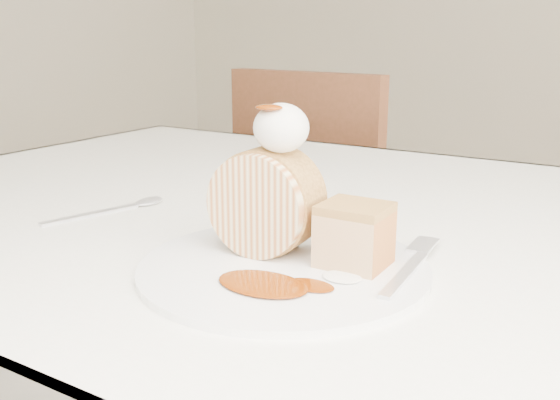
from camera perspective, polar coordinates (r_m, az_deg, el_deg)
The scene contains 10 objects.
table at distance 0.81m, azimuth 4.91°, elevation -7.29°, with size 1.40×0.90×0.75m.
chair_far at distance 1.61m, azimuth 4.28°, elevation -1.74°, with size 0.46×0.46×0.88m.
plate at distance 0.59m, azimuth 0.32°, elevation -6.21°, with size 0.27×0.27×0.01m, color white.
roulade_slice at distance 0.61m, azimuth -1.32°, elevation -0.16°, with size 0.10×0.10×0.06m, color beige.
cake_chunk at distance 0.58m, azimuth 6.81°, elevation -3.54°, with size 0.06×0.06×0.05m, color #BF8D48.
whipped_cream at distance 0.59m, azimuth 0.11°, elevation 6.61°, with size 0.05×0.05×0.05m, color silver.
caramel_drizzle at distance 0.57m, azimuth -1.01°, elevation 9.04°, with size 0.03×0.02×0.01m, color #6C2704.
caramel_pool at distance 0.54m, azimuth -1.60°, elevation -7.64°, with size 0.09×0.06×0.00m, color #6C2704, non-canonical shape.
fork at distance 0.57m, azimuth 11.33°, elevation -6.67°, with size 0.02×0.16×0.00m, color silver.
spoon at distance 0.80m, azimuth -16.94°, elevation -1.30°, with size 0.02×0.16×0.00m, color silver.
Camera 1 is at (0.33, -0.47, 0.97)m, focal length 40.00 mm.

